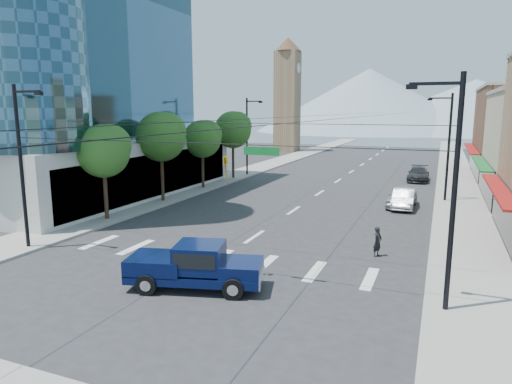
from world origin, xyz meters
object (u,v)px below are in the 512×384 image
Objects in this scene: parked_car_near at (402,197)px; parked_car_mid at (403,199)px; pickup_truck at (195,265)px; parked_car_far at (418,174)px; pedestrian at (378,242)px.

parked_car_near is 1.04× the size of parked_car_mid.
parked_car_far is (7.43, 35.66, -0.28)m from pickup_truck.
pedestrian is 13.11m from parked_car_mid.
pickup_truck is 22.10m from parked_car_near.
pickup_truck is 10.08m from pedestrian.
parked_car_near is at bearing 23.80° from pedestrian.
parked_car_far is at bearing 23.11° from pedestrian.
parked_car_mid is at bearing -66.31° from parked_car_near.
pickup_truck is 3.88× the size of pedestrian.
parked_car_near is 0.45m from parked_car_mid.
parked_car_mid is at bearing 56.12° from pickup_truck.
parked_car_near reaches higher than parked_car_mid.
parked_car_mid is at bearing 23.17° from pedestrian.
pickup_truck is 1.37× the size of parked_car_mid.
pedestrian is 0.30× the size of parked_car_far.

